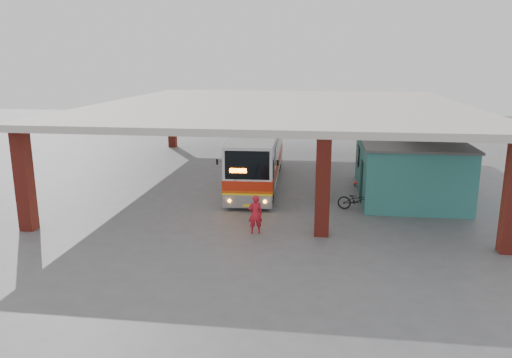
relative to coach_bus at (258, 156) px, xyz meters
The scene contains 8 objects.
ground 5.70m from the coach_bus, 81.65° to the right, with size 90.00×90.00×0.00m, color #515154.
brick_columns 2.31m from the coach_bus, 10.11° to the right, with size 20.10×21.60×4.35m.
canopy_roof 3.31m from the coach_bus, 40.53° to the left, with size 21.00×23.00×0.30m, color #BCB6AA.
shop_building 8.40m from the coach_bus, ahead, with size 5.20×8.20×3.11m.
coach_bus is the anchor object (origin of this frame).
motorcycle 7.29m from the coach_bus, 40.25° to the right, with size 0.67×1.91×1.00m, color black.
pedestrian 8.65m from the coach_bus, 83.18° to the right, with size 0.61×0.40×1.67m, color red.
red_chair 6.03m from the coach_bus, ahead, with size 0.44×0.44×0.76m.
Camera 1 is at (2.94, -22.93, 7.18)m, focal length 35.00 mm.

